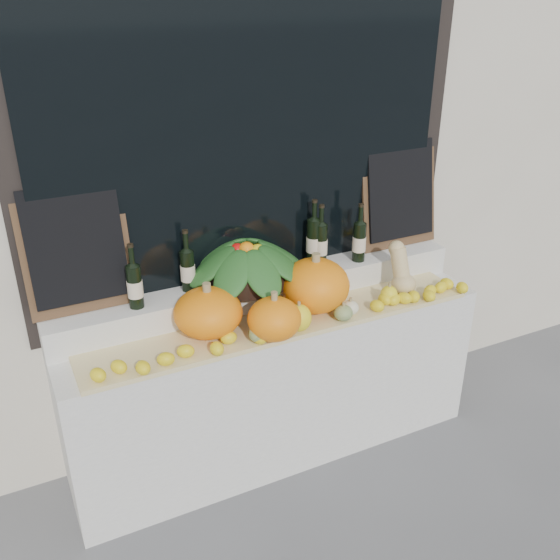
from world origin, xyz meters
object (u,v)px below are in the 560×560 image
object	(u,v)px
produce_bowl	(247,262)
wine_bottle_tall	(314,242)
pumpkin_right	(315,285)
butternut_squash	(401,272)
pumpkin_left	(208,313)

from	to	relation	value
produce_bowl	wine_bottle_tall	bearing A→B (deg)	4.59
pumpkin_right	produce_bowl	distance (m)	0.38
pumpkin_right	butternut_squash	world-z (taller)	butternut_squash
pumpkin_right	produce_bowl	bearing A→B (deg)	143.97
pumpkin_left	wine_bottle_tall	distance (m)	0.77
pumpkin_left	produce_bowl	size ratio (longest dim) A/B	0.49
pumpkin_left	wine_bottle_tall	bearing A→B (deg)	18.39
pumpkin_right	wine_bottle_tall	size ratio (longest dim) A/B	0.95
pumpkin_right	produce_bowl	world-z (taller)	produce_bowl
pumpkin_left	wine_bottle_tall	xyz separation A→B (m)	(0.71, 0.24, 0.15)
pumpkin_left	pumpkin_right	xyz separation A→B (m)	(0.59, -0.01, 0.02)
wine_bottle_tall	pumpkin_right	bearing A→B (deg)	-116.53
pumpkin_left	butternut_squash	world-z (taller)	butternut_squash
butternut_squash	produce_bowl	size ratio (longest dim) A/B	0.42
butternut_squash	wine_bottle_tall	bearing A→B (deg)	144.99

